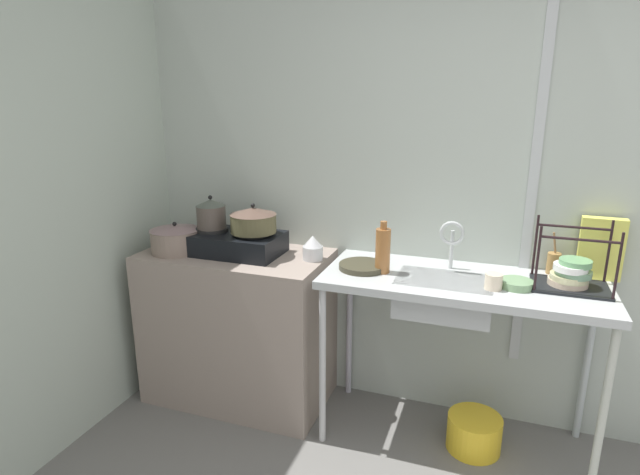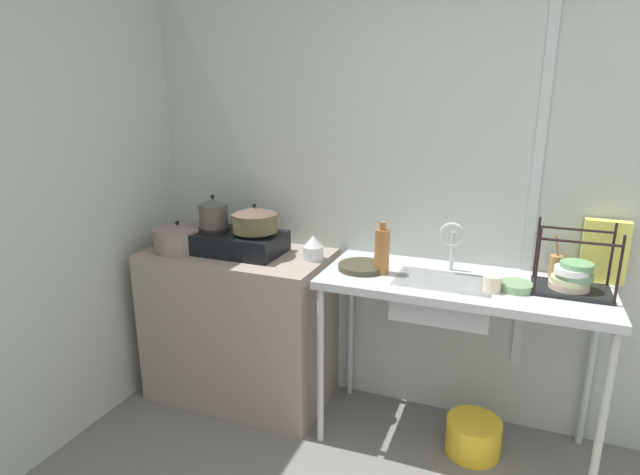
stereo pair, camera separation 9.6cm
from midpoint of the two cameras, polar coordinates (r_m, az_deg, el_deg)
The scene contains 19 objects.
wall_back at distance 2.84m, azimuth 25.81°, elevation 4.00°, with size 5.38×0.10×2.59m, color #ABB5AB.
wall_metal_strip at distance 2.76m, azimuth 23.91°, elevation 6.65°, with size 0.05×0.01×2.07m, color #B3B8B9.
counter_concrete at distance 3.14m, azimuth -8.04°, elevation -9.61°, with size 1.06×0.57×0.91m, color gray.
counter_sink at distance 2.64m, azimuth 16.37°, elevation -6.21°, with size 1.37×0.57×0.91m.
stove at distance 2.97m, azimuth -8.55°, elevation -0.45°, with size 0.56×0.32×0.14m.
pot_on_left_burner at distance 2.99m, azimuth -10.89°, elevation 2.71°, with size 0.17×0.17×0.19m.
pot_on_right_burner at distance 2.87m, azimuth -6.35°, elevation 2.04°, with size 0.26×0.26×0.16m.
pot_beside_stove at distance 3.06m, azimuth -14.63°, elevation -0.00°, with size 0.28×0.28×0.18m.
percolator at distance 2.80m, azimuth 0.21°, elevation -1.17°, with size 0.11×0.11×0.14m.
sink_basin at distance 2.62m, azimuth 14.49°, elevation -6.54°, with size 0.46×0.30×0.18m, color #B3B8B9.
faucet at distance 2.66m, azimuth 15.48°, elevation -0.09°, with size 0.12×0.07×0.27m.
frying_pan at distance 2.67m, azimuth 5.72°, elevation -3.27°, with size 0.25×0.25×0.03m, color #3A3626.
dish_rack at distance 2.64m, azimuth 27.18°, elevation -4.03°, with size 0.34×0.25×0.31m.
cup_by_rack at distance 2.51m, azimuth 19.69°, elevation -4.86°, with size 0.08×0.08×0.07m, color beige.
small_bowl_on_drainboard at distance 2.57m, azimuth 21.98°, elevation -5.08°, with size 0.16×0.16×0.04m, color gray.
bottle_by_sink at distance 2.60m, azimuth 7.96°, elevation -1.47°, with size 0.08×0.08×0.27m.
cereal_box at distance 2.82m, azimuth 29.94°, elevation -1.37°, with size 0.20×0.06×0.30m, color #D9D755.
utensil_jar at distance 2.82m, azimuth 25.66°, elevation -2.84°, with size 0.06×0.06×0.22m.
bucket_on_floor at distance 2.95m, azimuth 17.63°, elevation -20.35°, with size 0.28×0.28×0.19m, color yellow.
Camera 2 is at (-0.18, -0.89, 1.79)m, focal length 28.76 mm.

